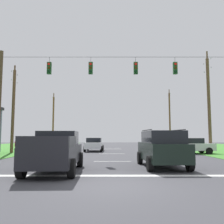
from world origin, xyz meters
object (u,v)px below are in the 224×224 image
object	(u,v)px
distant_car_crossing_white	(94,144)
distant_car_far_parked	(34,143)
utility_pole_mid_right	(209,102)
overhead_signal_span	(114,97)
pickup_truck	(56,151)
utility_pole_mid_left	(13,109)
utility_pole_far_right	(170,118)
utility_pole_far_left	(53,120)
suv_black	(162,148)
distant_car_oncoming	(191,146)

from	to	relation	value
distant_car_crossing_white	distant_car_far_parked	distance (m)	9.42
distant_car_crossing_white	utility_pole_mid_right	xyz separation A→B (m)	(11.79, -3.76, 4.30)
distant_car_crossing_white	overhead_signal_span	bearing A→B (deg)	-76.68
pickup_truck	utility_pole_mid_left	xyz separation A→B (m)	(-7.53, 13.11, 3.56)
utility_pole_far_right	overhead_signal_span	bearing A→B (deg)	-112.86
pickup_truck	distant_car_crossing_white	bearing A→B (deg)	87.59
utility_pole_mid_right	utility_pole_far_left	bearing A→B (deg)	138.07
utility_pole_far_left	distant_car_crossing_white	bearing A→B (deg)	-59.99
utility_pole_mid_left	utility_pole_far_left	world-z (taller)	utility_pole_far_left
distant_car_crossing_white	utility_pole_far_right	world-z (taller)	utility_pole_far_right
pickup_truck	utility_pole_mid_left	bearing A→B (deg)	119.87
utility_pole_mid_right	distant_car_far_parked	bearing A→B (deg)	157.99
distant_car_crossing_white	distant_car_far_parked	bearing A→B (deg)	152.27
pickup_truck	distant_car_crossing_white	xyz separation A→B (m)	(0.68, 16.10, -0.18)
utility_pole_far_right	pickup_truck	bearing A→B (deg)	-112.94
suv_black	overhead_signal_span	bearing A→B (deg)	116.65
distant_car_far_parked	pickup_truck	bearing A→B (deg)	-69.50
suv_black	utility_pole_mid_left	size ratio (longest dim) A/B	0.53
suv_black	distant_car_oncoming	xyz separation A→B (m)	(4.98, 10.50, -0.27)
distant_car_oncoming	utility_pole_far_right	xyz separation A→B (m)	(2.28, 17.92, 4.01)
overhead_signal_span	suv_black	distance (m)	6.79
pickup_truck	suv_black	distance (m)	5.70
overhead_signal_span	utility_pole_mid_right	size ratio (longest dim) A/B	1.75
distant_car_oncoming	overhead_signal_span	bearing A→B (deg)	-144.52
distant_car_far_parked	utility_pole_mid_left	size ratio (longest dim) A/B	0.48
overhead_signal_span	utility_pole_mid_left	world-z (taller)	utility_pole_mid_left
distant_car_oncoming	utility_pole_far_left	xyz separation A→B (m)	(-17.97, 18.19, 3.68)
overhead_signal_span	suv_black	xyz separation A→B (m)	(2.57, -5.12, -3.64)
suv_black	distant_car_crossing_white	distance (m)	15.24
distant_car_far_parked	utility_pole_mid_right	world-z (taller)	utility_pole_mid_right
utility_pole_far_left	suv_black	bearing A→B (deg)	-65.63
utility_pole_far_right	utility_pole_far_left	distance (m)	20.25
distant_car_crossing_white	utility_pole_far_left	bearing A→B (deg)	120.01
overhead_signal_span	utility_pole_far_left	size ratio (longest dim) A/B	1.97
overhead_signal_span	utility_pole_mid_right	bearing A→B (deg)	30.29
overhead_signal_span	distant_car_oncoming	world-z (taller)	overhead_signal_span
overhead_signal_span	distant_car_far_parked	distance (m)	17.75
distant_car_oncoming	utility_pole_mid_right	distance (m)	4.76
suv_black	distant_car_oncoming	bearing A→B (deg)	64.61
overhead_signal_span	utility_pole_mid_left	bearing A→B (deg)	148.58
overhead_signal_span	distant_car_crossing_white	world-z (taller)	overhead_signal_span
suv_black	utility_pole_far_left	world-z (taller)	utility_pole_far_left
pickup_truck	distant_car_far_parked	size ratio (longest dim) A/B	1.25
overhead_signal_span	distant_car_far_parked	size ratio (longest dim) A/B	4.17
overhead_signal_span	utility_pole_far_left	xyz separation A→B (m)	(-10.42, 23.57, -0.23)
overhead_signal_span	utility_pole_far_right	xyz separation A→B (m)	(9.83, 23.30, 0.09)
suv_black	utility_pole_mid_left	distance (m)	17.68
utility_pole_mid_right	utility_pole_far_left	xyz separation A→B (m)	(-20.01, 17.97, -0.61)
pickup_truck	distant_car_crossing_white	world-z (taller)	pickup_truck
utility_pole_mid_left	utility_pole_far_right	bearing A→B (deg)	39.91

